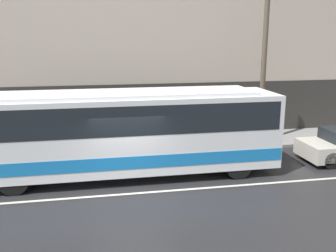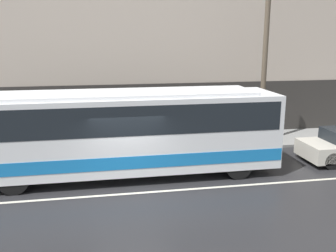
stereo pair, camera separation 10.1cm
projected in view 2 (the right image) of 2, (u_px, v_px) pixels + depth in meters
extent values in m
plane|color=#262628|center=(130.00, 194.00, 12.42)|extent=(60.00, 60.00, 0.00)
cube|color=gray|center=(120.00, 146.00, 17.62)|extent=(60.00, 2.89, 0.12)
cube|color=#B7A899|center=(115.00, 13.00, 17.72)|extent=(60.00, 0.30, 12.38)
cube|color=#2D2B28|center=(118.00, 112.00, 18.67)|extent=(60.00, 0.06, 2.80)
cube|color=beige|center=(130.00, 194.00, 12.42)|extent=(54.00, 0.14, 0.01)
cube|color=white|center=(118.00, 132.00, 13.69)|extent=(11.80, 2.55, 2.69)
cube|color=#1972BF|center=(118.00, 152.00, 13.88)|extent=(11.74, 2.57, 0.45)
cube|color=black|center=(117.00, 114.00, 13.54)|extent=(11.44, 2.57, 1.02)
cube|color=orange|center=(269.00, 96.00, 14.45)|extent=(0.12, 1.91, 0.28)
cube|color=white|center=(116.00, 94.00, 13.37)|extent=(10.03, 2.17, 0.12)
cylinder|color=black|center=(238.00, 165.00, 13.65)|extent=(1.01, 0.28, 1.01)
cylinder|color=black|center=(219.00, 148.00, 15.79)|extent=(1.01, 0.28, 1.01)
cylinder|color=black|center=(13.00, 180.00, 12.29)|extent=(1.01, 0.28, 1.01)
cylinder|color=black|center=(26.00, 159.00, 14.42)|extent=(1.01, 0.28, 1.01)
cylinder|color=black|center=(332.00, 161.00, 14.66)|extent=(0.68, 0.20, 0.68)
cylinder|color=black|center=(309.00, 149.00, 16.24)|extent=(0.68, 0.20, 0.68)
cylinder|color=brown|center=(264.00, 72.00, 17.42)|extent=(0.24, 0.24, 6.68)
cylinder|color=#333338|center=(61.00, 135.00, 16.74)|extent=(0.36, 0.36, 1.32)
sphere|color=tan|center=(60.00, 118.00, 16.56)|extent=(0.24, 0.24, 0.24)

